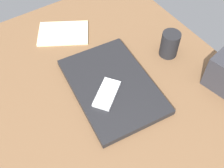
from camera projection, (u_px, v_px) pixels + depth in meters
desk_surface at (129, 111)px, 82.68cm from camera, size 120.00×80.00×3.00cm
laptop_closed at (112, 86)px, 85.45cm from camera, size 36.82×27.05×2.00cm
cell_phone_on_laptop at (107, 94)px, 81.77cm from camera, size 11.05×12.13×1.10cm
pen_cup at (170, 44)px, 91.86cm from camera, size 6.23×6.23×9.15cm
notepad at (63, 33)px, 101.43cm from camera, size 20.15×22.26×0.80cm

